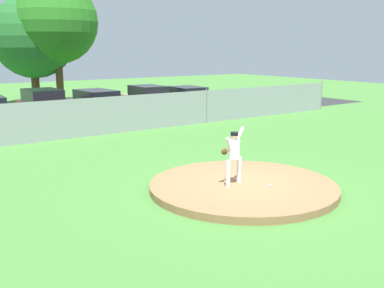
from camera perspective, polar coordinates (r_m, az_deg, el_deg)
ground_plane at (r=17.56m, az=-6.67°, el=-0.93°), size 80.00×80.00×0.00m
asphalt_strip at (r=25.23m, az=-16.02°, el=2.63°), size 44.00×7.00×0.01m
pitchers_mound at (r=12.77m, az=6.47°, el=-5.40°), size 5.27×5.27×0.20m
pitcher_youth at (r=12.37m, az=5.32°, el=-1.08°), size 0.79×0.32×1.60m
baseball at (r=12.49m, az=9.86°, el=-5.25°), size 0.07×0.07×0.07m
chainlink_fence at (r=20.95m, az=-12.02°, el=3.42°), size 31.51×0.07×1.85m
parked_car_slate at (r=28.51m, az=-0.57°, el=5.65°), size 2.14×4.19×1.57m
parked_car_champagne at (r=27.60m, az=-5.59°, el=5.52°), size 1.87×4.17×1.73m
parked_car_charcoal at (r=26.14m, az=-12.03°, el=4.89°), size 2.09×4.83×1.63m
parked_car_burgundy at (r=25.30m, az=-18.37°, el=4.46°), size 1.86×4.21×1.81m
tree_broad_right at (r=33.64m, az=-19.73°, el=12.52°), size 3.74×3.74×6.52m
tree_leaning_west at (r=33.82m, az=-19.50°, el=12.71°), size 5.72×5.72×7.59m
tree_bushy_near at (r=32.96m, az=-16.86°, el=14.58°), size 5.65×5.65×8.52m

